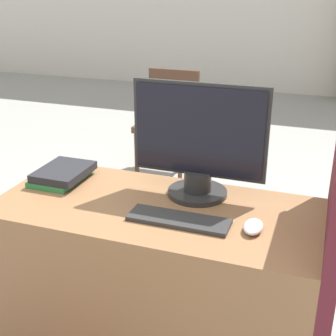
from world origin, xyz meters
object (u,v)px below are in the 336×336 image
Objects in this scene: mouse at (253,227)px; far_chair at (169,116)px; book_stack at (63,174)px; monitor at (199,144)px; keyboard at (179,220)px.

far_chair is at bearing 116.27° from mouse.
book_stack is at bearing -130.62° from far_chair.
far_chair reaches higher than book_stack.
monitor is 4.84× the size of mouse.
far_chair is at bearing 112.55° from monitor.
far_chair is (-0.23, 2.02, -0.30)m from book_stack.
keyboard is 2.37m from far_chair.
monitor is 0.39m from mouse.
monitor is 1.44× the size of keyboard.
monitor is 2.04× the size of book_stack.
mouse is 0.86m from book_stack.
far_chair is at bearing 110.35° from keyboard.
monitor reaches higher than mouse.
mouse is (0.26, -0.22, -0.20)m from monitor.
far_chair is (-0.82, 2.21, -0.28)m from keyboard.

